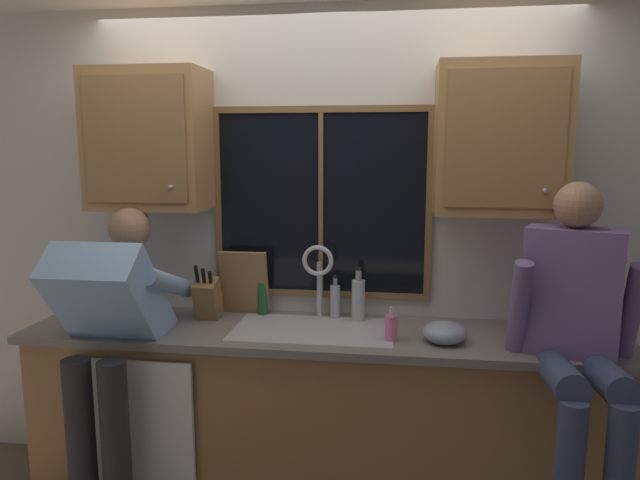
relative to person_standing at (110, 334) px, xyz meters
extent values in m
cube|color=silver|center=(0.97, 0.66, 0.33)|extent=(5.31, 0.12, 2.55)
cube|color=black|center=(0.93, 0.59, 0.58)|extent=(1.10, 0.02, 0.95)
cube|color=brown|center=(0.93, 0.58, 1.07)|extent=(1.17, 0.02, 0.04)
cube|color=brown|center=(0.93, 0.58, 0.08)|extent=(1.17, 0.02, 0.04)
cube|color=brown|center=(0.36, 0.58, 0.58)|extent=(0.03, 0.02, 0.95)
cube|color=brown|center=(1.49, 0.58, 0.58)|extent=(0.03, 0.02, 0.95)
cube|color=brown|center=(0.93, 0.58, 0.58)|extent=(0.02, 0.02, 0.95)
cube|color=olive|center=(0.97, 0.31, -0.51)|extent=(2.91, 0.58, 0.88)
cube|color=slate|center=(0.97, 0.29, -0.05)|extent=(2.97, 0.62, 0.04)
cube|color=white|center=(0.10, -0.01, -0.49)|extent=(0.60, 0.02, 0.74)
cube|color=#A87A47|center=(0.04, 0.43, 0.91)|extent=(0.60, 0.33, 0.72)
cube|color=olive|center=(0.04, 0.26, 0.91)|extent=(0.52, 0.01, 0.62)
sphere|color=#B2B2B7|center=(0.23, 0.25, 0.68)|extent=(0.02, 0.02, 0.02)
cube|color=#A87A47|center=(1.81, 0.43, 0.91)|extent=(0.60, 0.33, 0.72)
cube|color=olive|center=(1.81, 0.26, 0.91)|extent=(0.52, 0.01, 0.62)
sphere|color=#B2B2B7|center=(1.99, 0.25, 0.68)|extent=(0.02, 0.02, 0.02)
cube|color=#B7B7BC|center=(0.93, 0.30, -0.04)|extent=(0.80, 0.46, 0.02)
cube|color=#9C9CA0|center=(0.73, 0.30, -0.14)|extent=(0.36, 0.42, 0.20)
cube|color=#9C9CA0|center=(1.13, 0.30, -0.14)|extent=(0.36, 0.42, 0.20)
cube|color=#B7B7BC|center=(0.93, 0.30, -0.14)|extent=(0.04, 0.42, 0.20)
cylinder|color=silver|center=(0.93, 0.52, 0.12)|extent=(0.03, 0.03, 0.30)
torus|color=silver|center=(0.93, 0.46, 0.29)|extent=(0.16, 0.02, 0.16)
cylinder|color=silver|center=(1.01, 0.52, 0.02)|extent=(0.03, 0.03, 0.09)
cylinder|color=#262628|center=(-0.08, -0.16, -0.51)|extent=(0.13, 0.13, 0.88)
cylinder|color=#262628|center=(0.09, -0.16, -0.51)|extent=(0.13, 0.13, 0.88)
cube|color=#8CB2DB|center=(0.00, 0.01, 0.16)|extent=(0.44, 0.53, 0.59)
sphere|color=#A57A5B|center=(0.00, 0.26, 0.47)|extent=(0.21, 0.21, 0.21)
cylinder|color=#8CB2DB|center=(-0.22, 0.19, 0.21)|extent=(0.09, 0.52, 0.26)
cylinder|color=#8CB2DB|center=(0.22, 0.19, 0.21)|extent=(0.09, 0.52, 0.26)
cylinder|color=#384260|center=(2.01, -0.09, -0.05)|extent=(0.14, 0.43, 0.16)
cylinder|color=#384260|center=(2.19, -0.09, -0.05)|extent=(0.14, 0.43, 0.16)
cylinder|color=#384260|center=(2.01, -0.31, -0.30)|extent=(0.11, 0.11, 0.46)
cylinder|color=#384260|center=(2.19, -0.31, -0.30)|extent=(0.11, 0.11, 0.46)
cube|color=slate|center=(2.10, 0.13, 0.25)|extent=(0.44, 0.33, 0.56)
sphere|color=#A57A5B|center=(2.10, 0.13, 0.63)|extent=(0.20, 0.20, 0.20)
cylinder|color=slate|center=(1.87, 0.08, 0.17)|extent=(0.08, 0.20, 0.47)
cylinder|color=slate|center=(2.33, 0.08, 0.17)|extent=(0.08, 0.20, 0.47)
cube|color=olive|center=(0.35, 0.40, 0.08)|extent=(0.12, 0.18, 0.25)
cylinder|color=black|center=(0.31, 0.34, 0.23)|extent=(0.02, 0.05, 0.09)
cylinder|color=black|center=(0.35, 0.34, 0.22)|extent=(0.02, 0.04, 0.08)
cylinder|color=black|center=(0.38, 0.34, 0.21)|extent=(0.02, 0.04, 0.06)
cube|color=#997047|center=(0.52, 0.51, 0.15)|extent=(0.26, 0.09, 0.35)
ellipsoid|color=#8C99A8|center=(1.56, 0.19, 0.02)|extent=(0.21, 0.21, 0.10)
cylinder|color=pink|center=(1.32, 0.19, 0.03)|extent=(0.06, 0.06, 0.12)
cylinder|color=silver|center=(1.32, 0.19, 0.11)|extent=(0.02, 0.02, 0.04)
cylinder|color=silver|center=(1.32, 0.17, 0.13)|extent=(0.01, 0.04, 0.01)
cylinder|color=#1E592D|center=(0.61, 0.52, 0.06)|extent=(0.05, 0.05, 0.18)
cylinder|color=#184724|center=(0.61, 0.52, 0.17)|extent=(0.02, 0.02, 0.04)
cylinder|color=black|center=(0.61, 0.52, 0.20)|extent=(0.03, 0.03, 0.01)
cylinder|color=#B7B7BC|center=(1.14, 0.48, 0.08)|extent=(0.07, 0.07, 0.22)
cylinder|color=#929296|center=(1.14, 0.48, 0.22)|extent=(0.03, 0.03, 0.05)
cylinder|color=black|center=(1.14, 0.48, 0.25)|extent=(0.03, 0.03, 0.01)
cylinder|color=#B7B7BC|center=(1.01, 0.51, 0.06)|extent=(0.05, 0.05, 0.18)
cylinder|color=#929296|center=(1.01, 0.51, 0.17)|extent=(0.02, 0.02, 0.04)
cylinder|color=black|center=(1.01, 0.51, 0.20)|extent=(0.03, 0.03, 0.01)
camera|label=1|loc=(1.35, -2.48, 0.88)|focal=32.69mm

